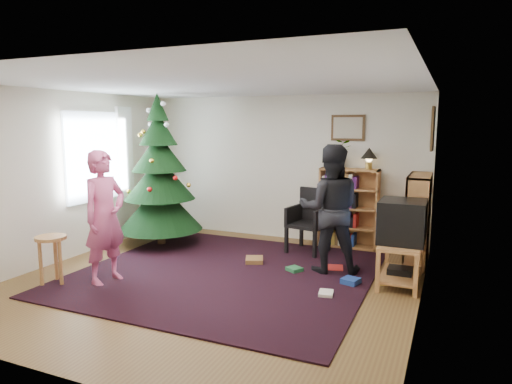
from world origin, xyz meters
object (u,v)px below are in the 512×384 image
at_px(armchair, 310,218).
at_px(person_standing, 105,217).
at_px(christmas_tree, 160,183).
at_px(tv_stand, 401,259).
at_px(picture_back, 348,128).
at_px(potted_plant, 338,154).
at_px(stool, 51,247).
at_px(person_by_chair, 330,209).
at_px(table_lamp, 369,155).
at_px(bookshelf_right, 418,219).
at_px(bookshelf_back, 349,207).
at_px(picture_right, 433,129).
at_px(crt_tv, 402,221).

relative_size(armchair, person_standing, 0.59).
distance_m(christmas_tree, tv_stand, 3.98).
distance_m(tv_stand, person_standing, 3.78).
relative_size(picture_back, potted_plant, 1.19).
bearing_deg(stool, christmas_tree, 86.49).
xyz_separation_m(stool, person_by_chair, (3.07, 1.89, 0.39)).
height_order(picture_back, table_lamp, picture_back).
relative_size(person_standing, potted_plant, 3.68).
bearing_deg(table_lamp, person_by_chair, -100.84).
height_order(bookshelf_right, table_lamp, table_lamp).
bearing_deg(person_by_chair, tv_stand, 155.75).
relative_size(christmas_tree, person_standing, 1.48).
bearing_deg(table_lamp, stool, -135.57).
bearing_deg(bookshelf_right, bookshelf_back, 65.76).
relative_size(picture_right, bookshelf_right, 0.46).
xyz_separation_m(crt_tv, potted_plant, (-1.19, 1.51, 0.72)).
bearing_deg(bookshelf_right, person_standing, 124.11).
bearing_deg(armchair, table_lamp, 42.97).
distance_m(stool, person_by_chair, 3.63).
xyz_separation_m(stool, potted_plant, (2.84, 3.27, 1.04)).
bearing_deg(armchair, bookshelf_right, 10.89).
bearing_deg(potted_plant, christmas_tree, -157.52).
xyz_separation_m(armchair, person_standing, (-1.97, -2.42, 0.31)).
bearing_deg(table_lamp, bookshelf_back, 180.00).
xyz_separation_m(bookshelf_back, stool, (-3.04, -3.27, -0.18)).
xyz_separation_m(christmas_tree, person_standing, (0.44, -1.81, -0.20)).
relative_size(armchair, table_lamp, 2.93).
bearing_deg(potted_plant, crt_tv, -51.76).
distance_m(picture_right, bookshelf_back, 1.89).
bearing_deg(crt_tv, bookshelf_right, 83.05).
height_order(christmas_tree, bookshelf_right, christmas_tree).
bearing_deg(tv_stand, picture_back, 123.08).
distance_m(bookshelf_back, table_lamp, 0.92).
height_order(potted_plant, table_lamp, potted_plant).
bearing_deg(potted_plant, table_lamp, 0.00).
bearing_deg(picture_right, person_by_chair, -146.90).
height_order(christmas_tree, person_standing, christmas_tree).
relative_size(picture_right, crt_tv, 0.99).
xyz_separation_m(tv_stand, stool, (-4.03, -1.76, 0.16)).
distance_m(stool, person_standing, 0.76).
height_order(bookshelf_back, bookshelf_right, same).
xyz_separation_m(armchair, table_lamp, (0.80, 0.51, 0.99)).
relative_size(armchair, person_by_chair, 0.57).
bearing_deg(person_standing, stool, 129.85).
bearing_deg(stool, crt_tv, 23.66).
distance_m(picture_back, tv_stand, 2.55).
xyz_separation_m(tv_stand, crt_tv, (-0.00, 0.00, 0.49)).
relative_size(christmas_tree, table_lamp, 7.30).
height_order(crt_tv, person_standing, person_standing).
height_order(christmas_tree, tv_stand, christmas_tree).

